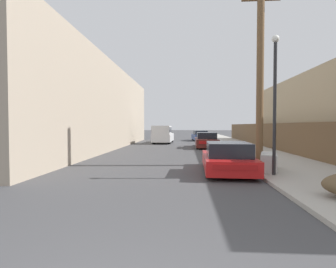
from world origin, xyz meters
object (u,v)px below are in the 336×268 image
(pickup_truck, at_px, (163,135))
(utility_pole, at_px, (260,71))
(parked_sports_car_red, at_px, (227,158))
(street_lamp, at_px, (275,95))
(discarded_fridge, at_px, (269,162))
(car_parked_mid, at_px, (206,141))
(car_parked_far, at_px, (200,136))

(pickup_truck, relative_size, utility_pole, 0.62)
(parked_sports_car_red, height_order, street_lamp, street_lamp)
(discarded_fridge, height_order, parked_sports_car_red, parked_sports_car_red)
(car_parked_mid, bearing_deg, pickup_truck, 128.67)
(discarded_fridge, distance_m, parked_sports_car_red, 1.64)
(car_parked_far, distance_m, street_lamp, 23.90)
(pickup_truck, bearing_deg, car_parked_mid, 129.62)
(car_parked_mid, bearing_deg, discarded_fridge, -81.81)
(discarded_fridge, xyz_separation_m, street_lamp, (-0.14, -1.05, 2.55))
(pickup_truck, height_order, utility_pole, utility_pole)
(utility_pole, distance_m, street_lamp, 3.45)
(parked_sports_car_red, height_order, car_parked_far, car_parked_far)
(discarded_fridge, xyz_separation_m, parked_sports_car_red, (-1.64, 0.03, 0.11))
(pickup_truck, bearing_deg, street_lamp, 108.77)
(street_lamp, bearing_deg, pickup_truck, 107.06)
(utility_pole, bearing_deg, parked_sports_car_red, -132.26)
(discarded_fridge, distance_m, utility_pole, 4.54)
(discarded_fridge, xyz_separation_m, car_parked_far, (-1.49, 22.69, 0.15))
(discarded_fridge, xyz_separation_m, utility_pole, (0.18, 2.04, 4.05))
(parked_sports_car_red, distance_m, car_parked_far, 22.66)
(car_parked_mid, bearing_deg, parked_sports_car_red, -89.64)
(pickup_truck, distance_m, street_lamp, 19.37)
(car_parked_far, xyz_separation_m, pickup_truck, (-4.30, -5.32, 0.34))
(car_parked_mid, distance_m, pickup_truck, 6.91)
(discarded_fridge, distance_m, car_parked_far, 22.74)
(parked_sports_car_red, xyz_separation_m, pickup_truck, (-4.16, 17.33, 0.37))
(discarded_fridge, xyz_separation_m, car_parked_mid, (-1.56, 11.92, 0.17))
(pickup_truck, relative_size, street_lamp, 1.07)
(parked_sports_car_red, distance_m, street_lamp, 3.06)
(car_parked_mid, height_order, pickup_truck, pickup_truck)
(car_parked_mid, height_order, utility_pole, utility_pole)
(discarded_fridge, bearing_deg, utility_pole, 102.29)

